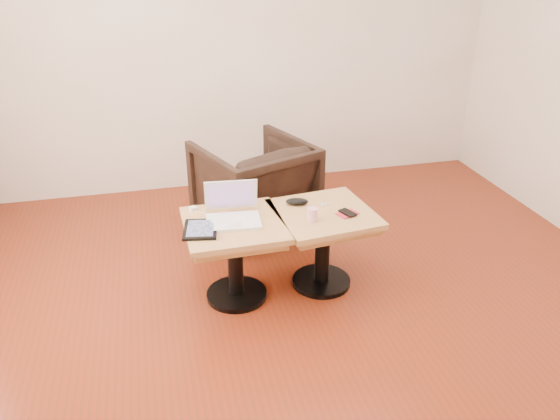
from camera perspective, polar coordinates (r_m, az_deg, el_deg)
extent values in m
cube|color=#5D240F|center=(3.32, 3.62, -12.00)|extent=(4.50, 4.50, 0.01)
cube|color=beige|center=(4.84, -4.09, 17.95)|extent=(4.50, 0.02, 2.70)
cylinder|color=black|center=(3.56, -4.54, -8.74)|extent=(0.39, 0.39, 0.03)
cylinder|color=black|center=(3.42, -4.69, -5.33)|extent=(0.10, 0.10, 0.47)
cube|color=olive|center=(3.31, -4.82, -2.21)|extent=(0.56, 0.56, 0.04)
cube|color=olive|center=(3.30, -4.85, -1.60)|extent=(0.60, 0.60, 0.04)
cylinder|color=black|center=(3.68, 4.32, -7.40)|extent=(0.39, 0.39, 0.03)
cylinder|color=black|center=(3.55, 4.46, -4.06)|extent=(0.10, 0.10, 0.47)
cube|color=olive|center=(3.45, 4.58, -1.02)|extent=(0.60, 0.60, 0.04)
cube|color=olive|center=(3.43, 4.61, -0.42)|extent=(0.65, 0.65, 0.04)
cube|color=white|center=(3.28, -4.90, -1.20)|extent=(0.34, 0.25, 0.02)
cube|color=silver|center=(3.31, -4.95, -0.78)|extent=(0.27, 0.13, 0.00)
cube|color=silver|center=(3.22, -4.82, -1.56)|extent=(0.09, 0.07, 0.00)
cube|color=white|center=(3.36, -5.15, 1.61)|extent=(0.33, 0.09, 0.21)
cube|color=#9A353F|center=(3.36, -5.15, 1.61)|extent=(0.29, 0.07, 0.17)
cube|color=black|center=(3.21, -8.31, -2.02)|extent=(0.23, 0.27, 0.02)
cube|color=#191E38|center=(3.21, -8.32, -1.88)|extent=(0.19, 0.23, 0.00)
cube|color=white|center=(3.46, -9.10, 0.15)|extent=(0.05, 0.05, 0.02)
ellipsoid|color=black|center=(3.48, 1.78, 0.89)|extent=(0.16, 0.10, 0.05)
cylinder|color=#E55586|center=(3.28, 3.39, -0.47)|extent=(0.07, 0.07, 0.08)
sphere|color=white|center=(3.50, 4.70, 0.61)|extent=(0.01, 0.01, 0.01)
sphere|color=white|center=(3.51, 4.91, 0.73)|extent=(0.01, 0.01, 0.01)
sphere|color=white|center=(3.51, 4.41, 0.71)|extent=(0.01, 0.01, 0.01)
sphere|color=white|center=(3.50, 5.16, 0.59)|extent=(0.01, 0.01, 0.01)
sphere|color=white|center=(3.48, 4.49, 0.48)|extent=(0.01, 0.01, 0.01)
cylinder|color=white|center=(3.50, 4.70, 0.54)|extent=(0.06, 0.04, 0.00)
cube|color=maroon|center=(3.40, 7.07, -0.39)|extent=(0.15, 0.13, 0.01)
cube|color=black|center=(3.39, 7.07, -0.27)|extent=(0.10, 0.13, 0.01)
imported|color=black|center=(4.21, -2.73, 2.54)|extent=(1.00, 1.01, 0.72)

